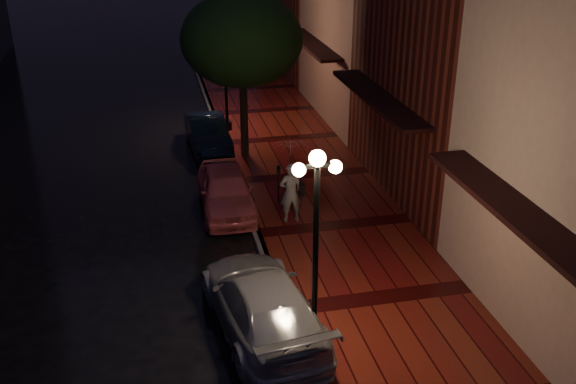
{
  "coord_description": "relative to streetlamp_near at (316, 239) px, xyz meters",
  "views": [
    {
      "loc": [
        -2.53,
        -15.63,
        8.65
      ],
      "look_at": [
        0.85,
        -0.15,
        1.4
      ],
      "focal_mm": 40.0,
      "sensor_mm": 36.0,
      "label": 1
    }
  ],
  "objects": [
    {
      "name": "ground",
      "position": [
        -0.35,
        5.0,
        -2.6
      ],
      "size": [
        120.0,
        120.0,
        0.0
      ],
      "primitive_type": "plane",
      "color": "black",
      "rests_on": "ground"
    },
    {
      "name": "sidewalk",
      "position": [
        1.9,
        5.0,
        -2.53
      ],
      "size": [
        4.5,
        60.0,
        0.15
      ],
      "primitive_type": "cube",
      "color": "#4D0D0D",
      "rests_on": "ground"
    },
    {
      "name": "curb",
      "position": [
        -0.35,
        5.0,
        -2.53
      ],
      "size": [
        0.25,
        60.0,
        0.15
      ],
      "primitive_type": "cube",
      "color": "#595451",
      "rests_on": "ground"
    },
    {
      "name": "storefront_mid",
      "position": [
        6.65,
        7.0,
        2.9
      ],
      "size": [
        5.0,
        8.0,
        11.0
      ],
      "primitive_type": "cube",
      "color": "#511914",
      "rests_on": "ground"
    },
    {
      "name": "storefront_far",
      "position": [
        6.65,
        15.0,
        1.9
      ],
      "size": [
        5.0,
        8.0,
        9.0
      ],
      "primitive_type": "cube",
      "color": "#8C5951",
      "rests_on": "ground"
    },
    {
      "name": "streetlamp_near",
      "position": [
        0.0,
        0.0,
        0.0
      ],
      "size": [
        0.96,
        0.36,
        4.31
      ],
      "color": "black",
      "rests_on": "sidewalk"
    },
    {
      "name": "streetlamp_far",
      "position": [
        0.0,
        14.0,
        0.0
      ],
      "size": [
        0.96,
        0.36,
        4.31
      ],
      "color": "black",
      "rests_on": "sidewalk"
    },
    {
      "name": "street_tree",
      "position": [
        0.26,
        10.99,
        1.64
      ],
      "size": [
        4.16,
        4.16,
        5.8
      ],
      "color": "black",
      "rests_on": "sidewalk"
    },
    {
      "name": "pink_car",
      "position": [
        -0.95,
        6.96,
        -1.94
      ],
      "size": [
        1.61,
        3.92,
        1.33
      ],
      "primitive_type": "imported",
      "rotation": [
        0.0,
        0.0,
        -0.01
      ],
      "color": "#CC545B",
      "rests_on": "ground"
    },
    {
      "name": "navy_car",
      "position": [
        -0.95,
        12.34,
        -1.97
      ],
      "size": [
        1.55,
        3.89,
        1.26
      ],
      "primitive_type": "imported",
      "rotation": [
        0.0,
        0.0,
        0.06
      ],
      "color": "black",
      "rests_on": "ground"
    },
    {
      "name": "silver_car",
      "position": [
        -0.95,
        0.8,
        -1.9
      ],
      "size": [
        2.53,
        5.01,
        1.39
      ],
      "primitive_type": "imported",
      "rotation": [
        0.0,
        0.0,
        3.27
      ],
      "color": "#9B9BA2",
      "rests_on": "ground"
    },
    {
      "name": "woman_with_umbrella",
      "position": [
        0.74,
        5.55,
        -0.8
      ],
      "size": [
        1.04,
        1.06,
        2.49
      ],
      "rotation": [
        0.0,
        0.0,
        3.13
      ],
      "color": "white",
      "rests_on": "sidewalk"
    },
    {
      "name": "parking_meter",
      "position": [
        0.65,
        6.85,
        -1.71
      ],
      "size": [
        0.12,
        0.1,
        1.23
      ],
      "rotation": [
        0.0,
        0.0,
        -0.13
      ],
      "color": "black",
      "rests_on": "sidewalk"
    }
  ]
}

